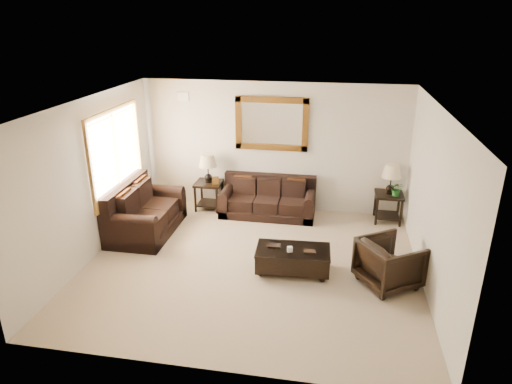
% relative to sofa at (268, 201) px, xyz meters
% --- Properties ---
extents(room, '(5.51, 5.01, 2.71)m').
position_rel_sofa_xyz_m(room, '(0.04, -2.11, 1.06)').
color(room, tan).
rests_on(room, ground).
extents(window, '(0.07, 1.96, 1.66)m').
position_rel_sofa_xyz_m(window, '(-2.66, -1.21, 1.26)').
color(window, white).
rests_on(window, room).
extents(mirror, '(1.50, 0.06, 1.10)m').
position_rel_sofa_xyz_m(mirror, '(0.00, 0.35, 1.56)').
color(mirror, '#502710').
rests_on(mirror, room).
extents(air_vent, '(0.25, 0.02, 0.18)m').
position_rel_sofa_xyz_m(air_vent, '(-1.86, 0.37, 2.06)').
color(air_vent, '#999999').
rests_on(air_vent, room).
extents(sofa, '(1.94, 0.84, 0.79)m').
position_rel_sofa_xyz_m(sofa, '(0.00, 0.00, 0.00)').
color(sofa, black).
rests_on(sofa, room).
extents(loveseat, '(1.03, 1.74, 0.98)m').
position_rel_sofa_xyz_m(loveseat, '(-2.24, -1.25, 0.07)').
color(loveseat, black).
rests_on(loveseat, room).
extents(end_table_left, '(0.55, 0.55, 1.22)m').
position_rel_sofa_xyz_m(end_table_left, '(-1.30, 0.07, 0.51)').
color(end_table_left, black).
rests_on(end_table_left, room).
extents(end_table_right, '(0.55, 0.55, 1.21)m').
position_rel_sofa_xyz_m(end_table_right, '(2.44, 0.07, 0.50)').
color(end_table_right, black).
rests_on(end_table_right, room).
extents(coffee_table, '(1.22, 0.70, 0.51)m').
position_rel_sofa_xyz_m(coffee_table, '(0.74, -2.22, -0.04)').
color(coffee_table, black).
rests_on(coffee_table, room).
extents(armchair, '(1.07, 1.08, 0.83)m').
position_rel_sofa_xyz_m(armchair, '(2.24, -2.35, 0.13)').
color(armchair, black).
rests_on(armchair, floor).
extents(potted_plant, '(0.34, 0.36, 0.23)m').
position_rel_sofa_xyz_m(potted_plant, '(2.56, -0.03, 0.43)').
color(potted_plant, '#1E551D').
rests_on(potted_plant, end_table_right).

